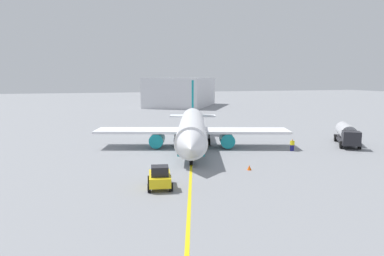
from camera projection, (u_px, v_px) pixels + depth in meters
ground_plane at (192, 148)px, 51.63m from camera, size 400.00×400.00×0.00m
airplane at (192, 129)px, 51.69m from camera, size 31.35×28.98×9.88m
fuel_tanker at (347, 134)px, 53.94m from camera, size 9.66×7.19×3.15m
pushback_tug at (160, 177)px, 32.86m from camera, size 3.88×2.83×2.20m
refueling_worker at (292, 145)px, 49.50m from camera, size 0.39×0.54×1.71m
safety_cone_nose at (249, 168)px, 39.29m from camera, size 0.51×0.51×0.57m
distant_hangar at (181, 92)px, 127.72m from camera, size 35.57×31.98×10.19m
taxi_line_marking at (192, 148)px, 51.63m from camera, size 76.33×23.33×0.01m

